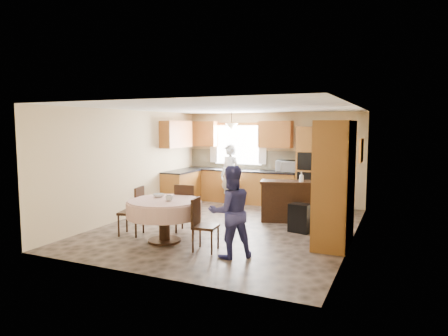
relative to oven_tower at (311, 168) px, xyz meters
name	(u,v)px	position (x,y,z in m)	size (l,w,h in m)	color
floor	(229,227)	(-1.15, -2.69, -1.06)	(5.00, 6.00, 0.01)	brown
ceiling	(229,108)	(-1.15, -2.69, 1.44)	(5.00, 6.00, 0.01)	white
wall_back	(272,158)	(-1.15, 0.31, 0.19)	(5.00, 0.02, 2.50)	#D1B886
wall_front	(143,189)	(-1.15, -5.69, 0.19)	(5.00, 0.02, 2.50)	#D1B886
wall_left	(131,164)	(-3.65, -2.69, 0.19)	(0.02, 6.00, 2.50)	#D1B886
wall_right	(354,174)	(1.35, -2.69, 0.19)	(0.02, 6.00, 2.50)	#D1B886
window	(238,145)	(-2.15, 0.29, 0.54)	(1.40, 0.03, 1.10)	white
curtain_left	(214,143)	(-2.90, 0.24, 0.59)	(0.22, 0.02, 1.15)	white
curtain_right	(263,144)	(-1.40, 0.24, 0.59)	(0.22, 0.02, 1.15)	white
base_cab_back	(239,187)	(-2.00, 0.01, -0.62)	(3.30, 0.60, 0.88)	#B67430
counter_back	(239,170)	(-2.00, 0.01, -0.16)	(3.30, 0.64, 0.04)	black
base_cab_left	(181,188)	(-3.35, -0.89, -0.62)	(0.60, 1.20, 0.88)	#B67430
counter_left	(181,171)	(-3.35, -0.89, -0.16)	(0.64, 1.20, 0.04)	black
backsplash	(243,160)	(-2.00, 0.30, 0.12)	(3.30, 0.02, 0.55)	tan
wall_cab_left	(203,134)	(-3.20, 0.15, 0.85)	(0.85, 0.33, 0.72)	#BA622E
wall_cab_right	(276,134)	(-1.00, 0.15, 0.85)	(0.90, 0.33, 0.72)	#BA622E
wall_cab_side	(176,134)	(-3.48, -0.89, 0.85)	(0.33, 1.20, 0.72)	#BA622E
oven_tower	(311,168)	(0.00, 0.00, 0.00)	(0.66, 0.62, 2.12)	#B67430
oven_upper	(308,161)	(0.00, -0.31, 0.19)	(0.56, 0.01, 0.45)	black
oven_lower	(308,181)	(0.00, -0.31, -0.31)	(0.56, 0.01, 0.45)	black
pendant	(232,126)	(-2.15, -0.19, 1.06)	(0.36, 0.36, 0.18)	beige
sideboard	(287,202)	(-0.16, -1.66, -0.63)	(1.20, 0.50, 0.86)	#311A0D
space_heater	(300,218)	(0.32, -2.45, -0.77)	(0.42, 0.29, 0.58)	black
cupboard	(334,184)	(1.07, -3.10, 0.05)	(0.58, 1.17, 2.23)	#B67430
dining_table	(164,209)	(-1.81, -4.14, -0.45)	(1.37, 1.37, 0.78)	#311A0D
chair_left	(135,209)	(-2.58, -4.00, -0.53)	(0.49, 0.49, 0.96)	#311A0D
chair_back	(186,206)	(-1.76, -3.42, -0.52)	(0.49, 0.49, 0.98)	#311A0D
chair_right	(202,222)	(-0.94, -4.33, -0.56)	(0.43, 0.43, 0.91)	#311A0D
framed_picture	(361,150)	(1.32, -1.10, 0.54)	(0.06, 0.62, 0.51)	gold
microwave	(287,166)	(-0.62, -0.04, 0.02)	(0.56, 0.38, 0.31)	silver
person_sink	(230,175)	(-2.03, -0.58, -0.23)	(0.60, 0.40, 1.65)	silver
person_dining	(231,212)	(-0.35, -4.45, -0.31)	(0.73, 0.57, 1.50)	navy
bowl_sideboard	(278,182)	(-0.38, -1.66, -0.18)	(0.21, 0.21, 0.05)	#B2B2B2
bottle_sideboard	(301,178)	(0.15, -1.66, -0.06)	(0.11, 0.11, 0.28)	silver
cup_table	(169,198)	(-1.66, -4.20, -0.22)	(0.14, 0.14, 0.11)	#B2B2B2
bowl_table	(159,196)	(-2.05, -3.96, -0.24)	(0.22, 0.22, 0.07)	#B2B2B2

